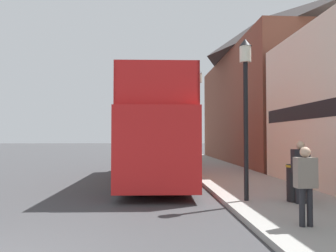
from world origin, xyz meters
TOP-DOWN VIEW (x-y plane):
  - ground_plane at (0.00, 21.00)m, footprint 144.00×144.00m
  - sidewalk at (6.60, 18.00)m, footprint 3.42×108.00m
  - brick_terrace_rear at (11.30, 19.14)m, footprint 6.00×16.29m
  - tour_bus at (3.17, 9.88)m, footprint 2.85×10.10m
  - parked_car_ahead_of_bus at (3.78, 16.80)m, footprint 1.94×4.28m
  - pedestrian_nearest at (5.89, 1.92)m, footprint 0.41×0.23m
  - pedestrian_second at (6.82, 4.07)m, footprint 0.44×0.24m
  - lamp_post_nearest at (5.51, 4.60)m, footprint 0.35×0.35m
  - lamp_post_second at (5.32, 11.85)m, footprint 0.35×0.35m
  - lamp_post_third at (5.53, 19.10)m, footprint 0.35×0.35m
  - litter_bin at (6.80, 4.38)m, footprint 0.48×0.48m

SIDE VIEW (x-z plane):
  - ground_plane at x=0.00m, z-range 0.00..0.00m
  - sidewalk at x=6.60m, z-range 0.00..0.14m
  - litter_bin at x=6.80m, z-range 0.17..1.18m
  - parked_car_ahead_of_bus at x=3.78m, z-range -0.06..1.52m
  - pedestrian_nearest at x=5.89m, z-range 0.30..1.87m
  - pedestrian_second at x=6.82m, z-range 0.31..1.97m
  - tour_bus at x=3.17m, z-range -0.25..3.93m
  - lamp_post_nearest at x=5.51m, z-range 1.01..5.56m
  - lamp_post_third at x=5.53m, z-range 1.01..5.57m
  - lamp_post_second at x=5.32m, z-range 1.08..6.26m
  - brick_terrace_rear at x=11.30m, z-range 0.00..10.79m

